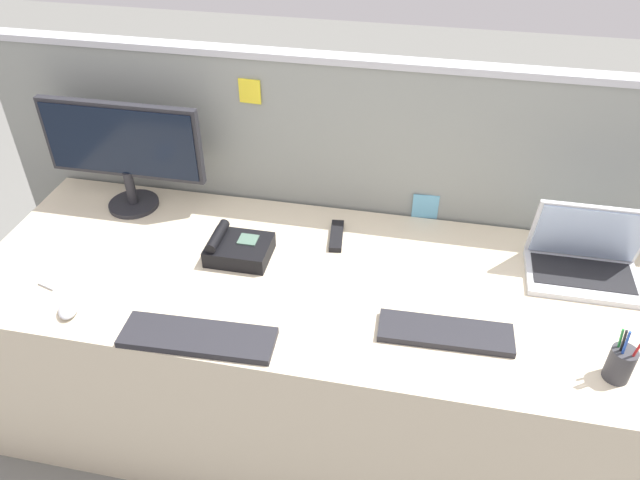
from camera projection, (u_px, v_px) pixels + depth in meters
The scene contains 12 objects.
ground_plane at pixel (318, 415), 2.44m from camera, with size 10.00×10.00×0.00m, color slate.
desk at pixel (317, 353), 2.22m from camera, with size 2.29×0.84×0.72m, color beige.
cubicle_divider at pixel (341, 217), 2.40m from camera, with size 2.69×0.08×1.31m.
desktop_monitor at pixel (123, 147), 2.20m from camera, with size 0.60×0.19×0.42m.
laptop at pixel (585, 257), 1.98m from camera, with size 0.36×0.23×0.26m.
desk_phone at pixel (238, 248), 2.07m from camera, with size 0.21×0.17×0.09m.
keyboard_main at pixel (445, 333), 1.79m from camera, with size 0.39×0.12×0.02m, color #232328.
keyboard_spare at pixel (198, 337), 1.77m from camera, with size 0.45×0.13×0.02m, color #232328.
computer_mouse_left_hand at pixel (69, 308), 1.87m from camera, with size 0.06×0.10×0.03m, color #B2B5BC.
pen_cup at pixel (620, 363), 1.64m from camera, with size 0.07×0.07×0.19m.
cell_phone_silver_slab at pixel (61, 276), 2.01m from camera, with size 0.07×0.13×0.01m, color #B7BAC1.
tv_remote at pixel (336, 236), 2.17m from camera, with size 0.04×0.17×0.02m, color black.
Camera 1 is at (0.31, -1.49, 2.03)m, focal length 34.14 mm.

